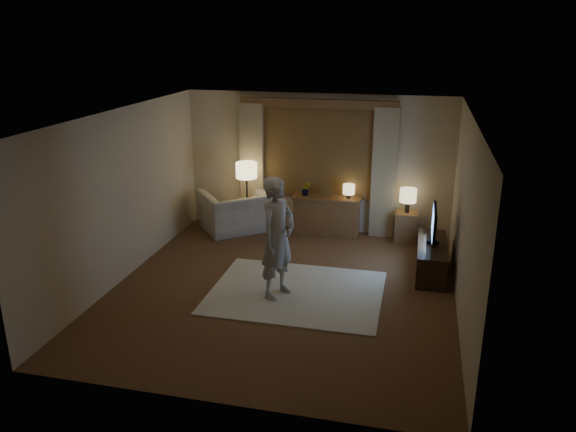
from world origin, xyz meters
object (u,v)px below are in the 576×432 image
(sideboard, at_px, (327,217))
(armchair, at_px, (235,211))
(tv_stand, at_px, (431,258))
(side_table, at_px, (406,227))
(person, at_px, (278,238))

(sideboard, height_order, armchair, armchair)
(sideboard, distance_m, tv_stand, 2.35)
(sideboard, bearing_deg, side_table, -1.95)
(sideboard, bearing_deg, person, -95.39)
(armchair, xyz_separation_m, side_table, (3.20, 0.16, -0.11))
(sideboard, distance_m, armchair, 1.75)
(person, bearing_deg, side_table, -10.01)
(armchair, relative_size, side_table, 2.13)
(side_table, bearing_deg, person, -122.96)
(sideboard, height_order, tv_stand, sideboard)
(tv_stand, bearing_deg, sideboard, 144.57)
(tv_stand, relative_size, person, 0.79)
(armchair, bearing_deg, sideboard, 147.09)
(armchair, distance_m, tv_stand, 3.83)
(person, bearing_deg, sideboard, 17.56)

